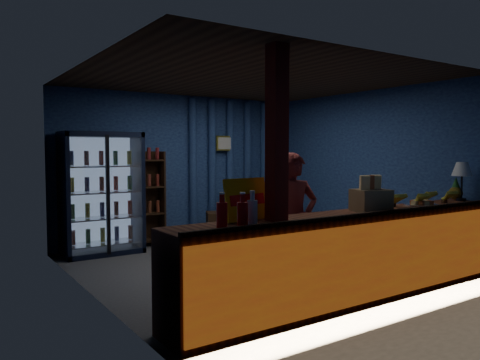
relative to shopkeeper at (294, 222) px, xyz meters
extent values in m
plane|color=#515154|center=(0.32, 1.29, -0.80)|extent=(4.60, 4.60, 0.00)
plane|color=navy|center=(0.32, 3.49, 0.50)|extent=(4.60, 0.00, 4.60)
plane|color=navy|center=(0.32, -0.91, 0.50)|extent=(4.60, 0.00, 4.60)
plane|color=navy|center=(-1.98, 1.29, 0.50)|extent=(0.00, 4.40, 4.40)
plane|color=navy|center=(2.62, 1.29, 0.50)|extent=(0.00, 4.40, 4.40)
plane|color=#472D19|center=(0.32, 1.29, 1.80)|extent=(4.60, 4.60, 0.00)
cube|color=brown|center=(0.32, -0.61, -0.32)|extent=(4.40, 0.55, 0.95)
cube|color=red|center=(0.32, -0.90, -0.32)|extent=(4.35, 0.02, 0.81)
cube|color=#392212|center=(0.32, -0.88, 0.17)|extent=(4.40, 0.04, 0.04)
cube|color=maroon|center=(-0.73, -0.61, 0.50)|extent=(0.16, 0.16, 2.60)
cube|color=black|center=(-1.23, 3.41, 0.15)|extent=(1.20, 0.06, 1.90)
cube|color=black|center=(-1.80, 3.14, 0.15)|extent=(0.06, 0.60, 1.90)
cube|color=black|center=(-0.66, 3.14, 0.15)|extent=(0.06, 0.60, 1.90)
cube|color=black|center=(-1.23, 3.14, 1.06)|extent=(1.20, 0.60, 0.08)
cube|color=black|center=(-1.23, 3.14, -0.76)|extent=(1.20, 0.60, 0.08)
cube|color=#99B2D8|center=(-1.23, 3.36, 0.15)|extent=(1.08, 0.02, 1.74)
cube|color=white|center=(-1.23, 2.86, 0.15)|extent=(1.12, 0.02, 1.78)
cube|color=black|center=(-1.23, 2.84, 0.15)|extent=(0.05, 0.05, 1.80)
cube|color=silver|center=(-1.23, 3.14, -0.63)|extent=(1.08, 0.48, 0.02)
cylinder|color=#AE2A18|center=(-1.68, 3.14, -0.50)|extent=(0.07, 0.07, 0.22)
cylinder|color=#1A6A22|center=(-1.46, 3.14, -0.50)|extent=(0.07, 0.07, 0.22)
cylinder|color=#B1AF1B|center=(-1.23, 3.14, -0.50)|extent=(0.07, 0.07, 0.22)
cylinder|color=navy|center=(-1.01, 3.14, -0.50)|extent=(0.07, 0.07, 0.22)
cylinder|color=maroon|center=(-0.78, 3.14, -0.50)|extent=(0.07, 0.07, 0.22)
cube|color=silver|center=(-1.23, 3.14, -0.23)|extent=(1.08, 0.48, 0.02)
cylinder|color=#1A6A22|center=(-1.68, 3.14, -0.10)|extent=(0.07, 0.07, 0.22)
cylinder|color=#B1AF1B|center=(-1.46, 3.14, -0.10)|extent=(0.07, 0.07, 0.22)
cylinder|color=navy|center=(-1.23, 3.14, -0.10)|extent=(0.07, 0.07, 0.22)
cylinder|color=maroon|center=(-1.01, 3.14, -0.10)|extent=(0.07, 0.07, 0.22)
cylinder|color=#AE2A18|center=(-0.78, 3.14, -0.10)|extent=(0.07, 0.07, 0.22)
cube|color=silver|center=(-1.23, 3.14, 0.17)|extent=(1.08, 0.48, 0.02)
cylinder|color=#B1AF1B|center=(-1.68, 3.14, 0.30)|extent=(0.07, 0.07, 0.22)
cylinder|color=navy|center=(-1.46, 3.14, 0.30)|extent=(0.07, 0.07, 0.22)
cylinder|color=maroon|center=(-1.23, 3.14, 0.30)|extent=(0.07, 0.07, 0.22)
cylinder|color=#AE2A18|center=(-1.01, 3.14, 0.30)|extent=(0.07, 0.07, 0.22)
cylinder|color=#1A6A22|center=(-0.78, 3.14, 0.30)|extent=(0.07, 0.07, 0.22)
cube|color=silver|center=(-1.23, 3.14, 0.57)|extent=(1.08, 0.48, 0.02)
cylinder|color=navy|center=(-1.68, 3.14, 0.70)|extent=(0.07, 0.07, 0.22)
cylinder|color=maroon|center=(-1.46, 3.14, 0.70)|extent=(0.07, 0.07, 0.22)
cylinder|color=#AE2A18|center=(-1.23, 3.14, 0.70)|extent=(0.07, 0.07, 0.22)
cylinder|color=#1A6A22|center=(-1.01, 3.14, 0.70)|extent=(0.07, 0.07, 0.22)
cylinder|color=#B1AF1B|center=(-0.78, 3.14, 0.70)|extent=(0.07, 0.07, 0.22)
cube|color=#392212|center=(-0.38, 3.44, 0.00)|extent=(0.50, 0.02, 1.60)
cube|color=#392212|center=(-0.62, 3.31, 0.00)|extent=(0.03, 0.28, 1.60)
cube|color=#392212|center=(-0.15, 3.31, 0.00)|extent=(0.03, 0.28, 1.60)
cube|color=#392212|center=(-0.38, 3.31, -0.70)|extent=(0.46, 0.26, 0.02)
cube|color=#392212|center=(-0.38, 3.31, -0.25)|extent=(0.46, 0.26, 0.02)
cube|color=#392212|center=(-0.38, 3.31, 0.20)|extent=(0.46, 0.26, 0.02)
cube|color=#392212|center=(-0.38, 3.31, 0.65)|extent=(0.46, 0.26, 0.02)
cylinder|color=navy|center=(0.52, 3.43, 0.50)|extent=(0.14, 0.14, 2.50)
cylinder|color=navy|center=(0.92, 3.43, 0.50)|extent=(0.14, 0.14, 2.50)
cylinder|color=navy|center=(1.32, 3.43, 0.50)|extent=(0.14, 0.14, 2.50)
cylinder|color=navy|center=(1.72, 3.43, 0.50)|extent=(0.14, 0.14, 2.50)
cylinder|color=navy|center=(2.12, 3.43, 0.50)|extent=(0.14, 0.14, 2.50)
cube|color=gold|center=(1.17, 3.39, 0.95)|extent=(0.36, 0.03, 0.28)
cube|color=silver|center=(1.17, 3.37, 0.95)|extent=(0.30, 0.01, 0.22)
imported|color=maroon|center=(0.00, 0.00, 0.00)|extent=(0.65, 0.50, 1.59)
imported|color=#5DBA7B|center=(1.64, 2.58, -0.49)|extent=(0.79, 0.81, 0.61)
cube|color=#392212|center=(0.80, 2.82, -0.52)|extent=(0.72, 0.64, 0.54)
cylinder|color=#392212|center=(0.80, 2.82, -0.20)|extent=(0.11, 0.11, 0.11)
cube|color=yellow|center=(-0.96, -0.44, 0.36)|extent=(0.51, 0.17, 0.40)
cube|color=red|center=(-0.96, -0.46, 0.36)|extent=(0.42, 0.09, 0.10)
cylinder|color=red|center=(-1.38, -0.68, 0.26)|extent=(0.10, 0.10, 0.22)
cylinder|color=red|center=(-1.38, -0.68, 0.42)|extent=(0.04, 0.04, 0.09)
cylinder|color=white|center=(-1.38, -0.68, 0.45)|extent=(0.05, 0.05, 0.02)
cylinder|color=red|center=(-1.22, -0.76, 0.26)|extent=(0.10, 0.10, 0.22)
cylinder|color=red|center=(-1.22, -0.76, 0.42)|extent=(0.04, 0.04, 0.09)
cylinder|color=white|center=(-1.22, -0.76, 0.45)|extent=(0.05, 0.05, 0.02)
cylinder|color=silver|center=(-1.06, -0.68, 0.26)|extent=(0.10, 0.10, 0.22)
cylinder|color=silver|center=(-1.06, -0.68, 0.42)|extent=(0.04, 0.04, 0.09)
cylinder|color=white|center=(-1.06, -0.68, 0.45)|extent=(0.05, 0.05, 0.02)
cube|color=#8F6745|center=(0.55, -0.63, 0.27)|extent=(0.44, 0.39, 0.24)
cube|color=gold|center=(0.46, -0.61, 0.47)|extent=(0.11, 0.09, 0.15)
cube|color=#CA5025|center=(0.55, -0.63, 0.47)|extent=(0.11, 0.09, 0.15)
cube|color=gold|center=(0.65, -0.66, 0.47)|extent=(0.11, 0.09, 0.15)
cube|color=#8F6745|center=(0.60, -0.53, 0.25)|extent=(0.30, 0.25, 0.19)
cube|color=gold|center=(0.53, -0.53, 0.40)|extent=(0.08, 0.05, 0.12)
cube|color=#CA5025|center=(0.60, -0.53, 0.40)|extent=(0.08, 0.05, 0.12)
cube|color=gold|center=(0.68, -0.53, 0.40)|extent=(0.08, 0.05, 0.12)
cylinder|color=silver|center=(1.46, -0.62, 0.17)|extent=(0.41, 0.41, 0.02)
cube|color=gold|center=(1.54, -0.62, 0.20)|extent=(0.09, 0.06, 0.04)
cube|color=#CA5025|center=(1.51, -0.57, 0.20)|extent=(0.11, 0.11, 0.04)
cube|color=gold|center=(1.46, -0.54, 0.20)|extent=(0.06, 0.09, 0.04)
cube|color=#CA5025|center=(1.40, -0.57, 0.20)|extent=(0.11, 0.11, 0.04)
cube|color=gold|center=(1.38, -0.62, 0.20)|extent=(0.09, 0.06, 0.04)
cube|color=#CA5025|center=(1.40, -0.68, 0.20)|extent=(0.11, 0.11, 0.04)
cube|color=gold|center=(1.46, -0.70, 0.20)|extent=(0.06, 0.09, 0.04)
cube|color=#CA5025|center=(1.51, -0.68, 0.20)|extent=(0.11, 0.11, 0.04)
cylinder|color=black|center=(2.37, -0.59, 0.17)|extent=(0.12, 0.12, 0.04)
cylinder|color=black|center=(2.37, -0.59, 0.36)|extent=(0.02, 0.02, 0.36)
cone|color=white|center=(2.37, -0.59, 0.58)|extent=(0.26, 0.26, 0.18)
sphere|color=olive|center=(2.37, -0.51, 0.25)|extent=(0.18, 0.18, 0.18)
cone|color=#206022|center=(2.37, -0.51, 0.40)|extent=(0.10, 0.10, 0.14)
camera|label=1|loc=(-3.45, -4.07, 0.82)|focal=35.00mm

